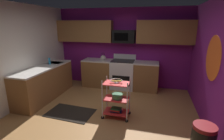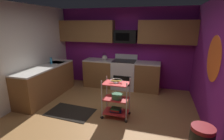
{
  "view_description": "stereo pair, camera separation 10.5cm",
  "coord_description": "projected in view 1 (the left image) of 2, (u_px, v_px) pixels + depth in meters",
  "views": [
    {
      "loc": [
        1.13,
        -3.24,
        2.09
      ],
      "look_at": [
        0.17,
        0.47,
        1.05
      ],
      "focal_mm": 27.32,
      "sensor_mm": 36.0,
      "label": 1
    },
    {
      "loc": [
        1.24,
        -3.21,
        2.09
      ],
      "look_at": [
        0.17,
        0.47,
        1.05
      ],
      "focal_mm": 27.32,
      "sensor_mm": 36.0,
      "label": 2
    }
  ],
  "objects": [
    {
      "name": "mixing_bowl_large",
      "position": [
        117.0,
        96.0,
        3.84
      ],
      "size": [
        0.25,
        0.25,
        0.11
      ],
      "color": "#387F4C",
      "rests_on": "rolling_cart"
    },
    {
      "name": "kettle",
      "position": [
        103.0,
        58.0,
        5.69
      ],
      "size": [
        0.21,
        0.18,
        0.26
      ],
      "color": "beige",
      "rests_on": "counter_run"
    },
    {
      "name": "counter_run",
      "position": [
        88.0,
        78.0,
        5.33
      ],
      "size": [
        3.45,
        2.68,
        0.92
      ],
      "color": "brown",
      "rests_on": "ground"
    },
    {
      "name": "wall_flower_decal",
      "position": [
        213.0,
        58.0,
        3.27
      ],
      "size": [
        0.0,
        0.88,
        0.88
      ],
      "primitive_type": "cylinder",
      "rotation": [
        0.0,
        1.57,
        0.0
      ],
      "color": "#E5591E"
    },
    {
      "name": "wall_right",
      "position": [
        220.0,
        71.0,
        2.96
      ],
      "size": [
        0.06,
        4.8,
        2.6
      ],
      "primitive_type": "cube",
      "color": "#751970",
      "rests_on": "ground"
    },
    {
      "name": "oven_range",
      "position": [
        123.0,
        74.0,
        5.66
      ],
      "size": [
        0.76,
        0.65,
        1.1
      ],
      "color": "white",
      "rests_on": "ground"
    },
    {
      "name": "microwave",
      "position": [
        124.0,
        36.0,
        5.44
      ],
      "size": [
        0.7,
        0.39,
        0.4
      ],
      "color": "black"
    },
    {
      "name": "wall_left",
      "position": [
        10.0,
        58.0,
        4.05
      ],
      "size": [
        0.06,
        4.8,
        2.6
      ],
      "primitive_type": "cube",
      "color": "silver",
      "rests_on": "ground"
    },
    {
      "name": "wall_back",
      "position": [
        122.0,
        48.0,
        5.78
      ],
      "size": [
        4.52,
        0.06,
        2.6
      ],
      "primitive_type": "cube",
      "color": "#751970",
      "rests_on": "ground"
    },
    {
      "name": "fruit_bowl",
      "position": [
        116.0,
        81.0,
        3.75
      ],
      "size": [
        0.27,
        0.27,
        0.07
      ],
      "color": "silver",
      "rests_on": "rolling_cart"
    },
    {
      "name": "book_stack",
      "position": [
        116.0,
        110.0,
        3.93
      ],
      "size": [
        0.26,
        0.19,
        0.09
      ],
      "color": "#1E4C8C",
      "rests_on": "rolling_cart"
    },
    {
      "name": "upper_cabinets",
      "position": [
        120.0,
        32.0,
        5.46
      ],
      "size": [
        4.4,
        0.33,
        0.7
      ],
      "color": "brown"
    },
    {
      "name": "rolling_cart",
      "position": [
        116.0,
        99.0,
        3.86
      ],
      "size": [
        0.63,
        0.39,
        0.91
      ],
      "color": "silver",
      "rests_on": "ground"
    },
    {
      "name": "floor",
      "position": [
        100.0,
        120.0,
        3.85
      ],
      "size": [
        4.4,
        4.8,
        0.04
      ],
      "primitive_type": "cube",
      "color": "#A87542",
      "rests_on": "ground"
    },
    {
      "name": "floor_rug",
      "position": [
        70.0,
        113.0,
        4.13
      ],
      "size": [
        1.14,
        0.76,
        0.01
      ],
      "primitive_type": "cube",
      "rotation": [
        0.0,
        0.0,
        -0.06
      ],
      "color": "black",
      "rests_on": "ground"
    },
    {
      "name": "dish_soap_bottle",
      "position": [
        49.0,
        61.0,
        5.06
      ],
      "size": [
        0.06,
        0.06,
        0.2
      ],
      "primitive_type": "cylinder",
      "color": "#2D8CBF",
      "rests_on": "counter_run"
    }
  ]
}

